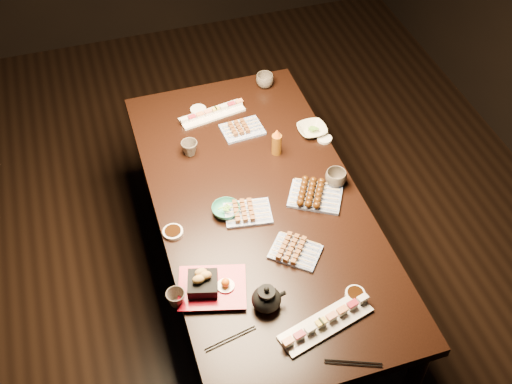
# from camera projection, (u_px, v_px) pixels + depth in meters

# --- Properties ---
(ground) EXTENTS (5.00, 5.00, 0.00)m
(ground) POSITION_uv_depth(u_px,v_px,m) (234.00, 282.00, 3.46)
(ground) COLOR black
(ground) RESTS_ON ground
(dining_table) EXTENTS (1.39, 1.99, 0.75)m
(dining_table) POSITION_uv_depth(u_px,v_px,m) (259.00, 255.00, 3.11)
(dining_table) COLOR black
(dining_table) RESTS_ON ground
(sushi_platter_near) EXTENTS (0.39, 0.20, 0.05)m
(sushi_platter_near) POSITION_uv_depth(u_px,v_px,m) (326.00, 321.00, 2.40)
(sushi_platter_near) COLOR white
(sushi_platter_near) RESTS_ON dining_table
(sushi_platter_far) EXTENTS (0.35, 0.15, 0.04)m
(sushi_platter_far) POSITION_uv_depth(u_px,v_px,m) (212.00, 112.00, 3.23)
(sushi_platter_far) COLOR white
(sushi_platter_far) RESTS_ON dining_table
(yakitori_plate_center) EXTENTS (0.22, 0.18, 0.05)m
(yakitori_plate_center) POSITION_uv_depth(u_px,v_px,m) (248.00, 210.00, 2.78)
(yakitori_plate_center) COLOR #828EB6
(yakitori_plate_center) RESTS_ON dining_table
(yakitori_plate_right) EXTENTS (0.24, 0.24, 0.05)m
(yakitori_plate_right) POSITION_uv_depth(u_px,v_px,m) (295.00, 249.00, 2.63)
(yakitori_plate_right) COLOR #828EB6
(yakitori_plate_right) RESTS_ON dining_table
(yakitori_plate_left) EXTENTS (0.21, 0.16, 0.05)m
(yakitori_plate_left) POSITION_uv_depth(u_px,v_px,m) (242.00, 127.00, 3.15)
(yakitori_plate_left) COLOR #828EB6
(yakitori_plate_left) RESTS_ON dining_table
(tsukune_plate) EXTENTS (0.28, 0.26, 0.06)m
(tsukune_plate) POSITION_uv_depth(u_px,v_px,m) (315.00, 194.00, 2.84)
(tsukune_plate) COLOR #828EB6
(tsukune_plate) RESTS_ON dining_table
(edamame_bowl_green) EXTENTS (0.12, 0.12, 0.04)m
(edamame_bowl_green) POSITION_uv_depth(u_px,v_px,m) (226.00, 210.00, 2.79)
(edamame_bowl_green) COLOR #2D8C6E
(edamame_bowl_green) RESTS_ON dining_table
(edamame_bowl_cream) EXTENTS (0.14, 0.14, 0.03)m
(edamame_bowl_cream) POSITION_uv_depth(u_px,v_px,m) (312.00, 130.00, 3.15)
(edamame_bowl_cream) COLOR beige
(edamame_bowl_cream) RESTS_ON dining_table
(tempura_tray) EXTENTS (0.31, 0.27, 0.10)m
(tempura_tray) POSITION_uv_depth(u_px,v_px,m) (212.00, 283.00, 2.49)
(tempura_tray) COLOR black
(tempura_tray) RESTS_ON dining_table
(teacup_near_left) EXTENTS (0.08, 0.08, 0.07)m
(teacup_near_left) POSITION_uv_depth(u_px,v_px,m) (176.00, 298.00, 2.46)
(teacup_near_left) COLOR #4E453C
(teacup_near_left) RESTS_ON dining_table
(teacup_mid_right) EXTENTS (0.10, 0.10, 0.08)m
(teacup_mid_right) POSITION_uv_depth(u_px,v_px,m) (336.00, 178.00, 2.89)
(teacup_mid_right) COLOR #4E453C
(teacup_mid_right) RESTS_ON dining_table
(teacup_far_left) EXTENTS (0.11, 0.11, 0.07)m
(teacup_far_left) POSITION_uv_depth(u_px,v_px,m) (190.00, 148.00, 3.03)
(teacup_far_left) COLOR #4E453C
(teacup_far_left) RESTS_ON dining_table
(teacup_far_right) EXTENTS (0.10, 0.10, 0.07)m
(teacup_far_right) POSITION_uv_depth(u_px,v_px,m) (265.00, 80.00, 3.39)
(teacup_far_right) COLOR #4E453C
(teacup_far_right) RESTS_ON dining_table
(teapot) EXTENTS (0.14, 0.14, 0.12)m
(teapot) POSITION_uv_depth(u_px,v_px,m) (266.00, 297.00, 2.43)
(teapot) COLOR black
(teapot) RESTS_ON dining_table
(condiment_bottle) EXTENTS (0.05, 0.05, 0.15)m
(condiment_bottle) POSITION_uv_depth(u_px,v_px,m) (277.00, 141.00, 3.01)
(condiment_bottle) COLOR brown
(condiment_bottle) RESTS_ON dining_table
(sauce_dish_west) EXTENTS (0.09, 0.09, 0.02)m
(sauce_dish_west) POSITION_uv_depth(u_px,v_px,m) (173.00, 232.00, 2.72)
(sauce_dish_west) COLOR white
(sauce_dish_west) RESTS_ON dining_table
(sauce_dish_east) EXTENTS (0.09, 0.09, 0.01)m
(sauce_dish_east) POSITION_uv_depth(u_px,v_px,m) (324.00, 139.00, 3.12)
(sauce_dish_east) COLOR white
(sauce_dish_east) RESTS_ON dining_table
(sauce_dish_se) EXTENTS (0.10, 0.10, 0.01)m
(sauce_dish_se) POSITION_uv_depth(u_px,v_px,m) (355.00, 294.00, 2.50)
(sauce_dish_se) COLOR white
(sauce_dish_se) RESTS_ON dining_table
(sauce_dish_nw) EXTENTS (0.08, 0.08, 0.01)m
(sauce_dish_nw) POSITION_uv_depth(u_px,v_px,m) (198.00, 110.00, 3.27)
(sauce_dish_nw) COLOR white
(sauce_dish_nw) RESTS_ON dining_table
(chopsticks_near) EXTENTS (0.21, 0.06, 0.01)m
(chopsticks_near) POSITION_uv_depth(u_px,v_px,m) (231.00, 338.00, 2.37)
(chopsticks_near) COLOR black
(chopsticks_near) RESTS_ON dining_table
(chopsticks_se) EXTENTS (0.20, 0.10, 0.01)m
(chopsticks_se) POSITION_uv_depth(u_px,v_px,m) (353.00, 363.00, 2.31)
(chopsticks_se) COLOR black
(chopsticks_se) RESTS_ON dining_table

